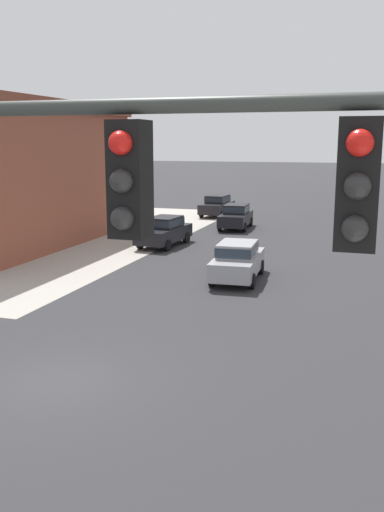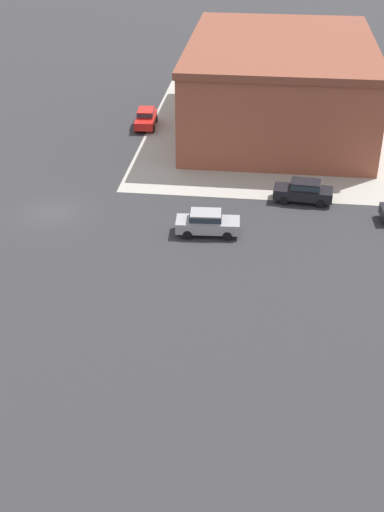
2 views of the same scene
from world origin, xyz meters
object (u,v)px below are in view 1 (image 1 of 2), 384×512
Objects in this scene: car_main_southbound_far at (236,215)px; car_cross_eastbound at (164,230)px; car_main_northbound_near at (238,259)px; car_main_southbound_near at (217,205)px.

car_main_southbound_far and car_cross_eastbound have the same top height.
car_main_southbound_near is (-6.57, 20.59, 0.00)m from car_main_northbound_near.
car_cross_eastbound is (-5.93, 6.76, 0.00)m from car_main_northbound_near.
car_main_southbound_near and car_main_southbound_far have the same top height.
car_cross_eastbound is at bearing -107.23° from car_main_southbound_far.
car_main_northbound_near is at bearing -48.77° from car_cross_eastbound.
car_main_southbound_far is (3.03, -6.13, 0.00)m from car_main_southbound_near.
car_main_southbound_near is at bearing 116.30° from car_main_southbound_far.
car_main_southbound_far is at bearing 72.77° from car_cross_eastbound.
car_main_southbound_near is 6.84m from car_main_southbound_far.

